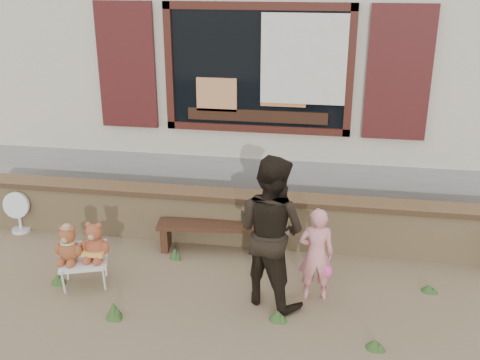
% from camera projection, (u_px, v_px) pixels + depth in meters
% --- Properties ---
extents(ground, '(80.00, 80.00, 0.00)m').
position_uv_depth(ground, '(231.00, 282.00, 6.28)').
color(ground, brown).
rests_on(ground, ground).
extents(shopfront, '(8.04, 5.13, 4.00)m').
position_uv_depth(shopfront, '(278.00, 48.00, 9.71)').
color(shopfront, '#B8AF95').
rests_on(shopfront, ground).
extents(brick_wall, '(7.10, 0.36, 0.67)m').
position_uv_depth(brick_wall, '(245.00, 218.00, 7.08)').
color(brick_wall, tan).
rests_on(brick_wall, ground).
extents(bench, '(1.44, 0.45, 0.36)m').
position_uv_depth(bench, '(215.00, 231.00, 6.90)').
color(bench, '#351E12').
rests_on(bench, ground).
extents(folding_chair, '(0.62, 0.59, 0.31)m').
position_uv_depth(folding_chair, '(84.00, 262.00, 6.14)').
color(folding_chair, silver).
rests_on(folding_chair, ground).
extents(teddy_bear_left, '(0.39, 0.36, 0.43)m').
position_uv_depth(teddy_bear_left, '(68.00, 243.00, 6.03)').
color(teddy_bear_left, brown).
rests_on(teddy_bear_left, folding_chair).
extents(teddy_bear_right, '(0.40, 0.38, 0.44)m').
position_uv_depth(teddy_bear_right, '(95.00, 240.00, 6.08)').
color(teddy_bear_right, brown).
rests_on(teddy_bear_right, folding_chair).
extents(child, '(0.40, 0.29, 1.03)m').
position_uv_depth(child, '(316.00, 254.00, 5.81)').
color(child, pink).
rests_on(child, ground).
extents(adult, '(0.98, 0.91, 1.61)m').
position_uv_depth(adult, '(271.00, 231.00, 5.67)').
color(adult, black).
rests_on(adult, ground).
extents(fan_left, '(0.35, 0.24, 0.57)m').
position_uv_depth(fan_left, '(19.00, 212.00, 7.40)').
color(fan_left, silver).
rests_on(fan_left, ground).
extents(grass_tufts, '(5.00, 1.49, 0.15)m').
position_uv_depth(grass_tufts, '(192.00, 290.00, 6.03)').
color(grass_tufts, '#305020').
rests_on(grass_tufts, ground).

